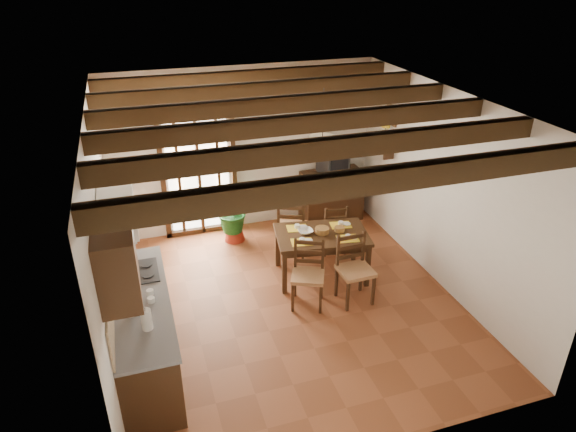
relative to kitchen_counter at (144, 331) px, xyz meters
name	(u,v)px	position (x,y,z in m)	size (l,w,h in m)	color
ground_plane	(290,303)	(1.96, 0.60, -0.47)	(5.00, 5.00, 0.00)	brown
room_shell	(290,183)	(1.96, 0.60, 1.34)	(4.52, 5.02, 2.81)	silver
ceiling_beams	(290,113)	(1.96, 0.60, 2.22)	(4.50, 4.34, 0.20)	black
french_door	(198,169)	(1.16, 3.05, 0.70)	(1.26, 0.11, 2.32)	white
kitchen_counter	(144,331)	(0.00, 0.00, 0.00)	(0.64, 2.25, 1.38)	#321E10
upper_cabinet	(117,261)	(-0.12, -0.70, 1.38)	(0.35, 0.80, 0.70)	#321E10
range_hood	(118,213)	(-0.09, 0.55, 1.26)	(0.38, 0.60, 0.54)	white
counter_items	(138,292)	(0.00, 0.09, 0.49)	(0.50, 1.43, 0.25)	black
dining_table	(322,239)	(2.61, 1.13, 0.15)	(1.44, 1.05, 0.72)	#372111
chair_near_left	(308,286)	(2.18, 0.51, -0.18)	(0.57, 0.56, 0.94)	#A97448
chair_near_right	(354,281)	(2.83, 0.41, -0.17)	(0.47, 0.45, 0.98)	#A97448
chair_far_left	(292,237)	(2.39, 1.85, -0.17)	(0.58, 0.57, 0.97)	#A97448
chair_far_right	(333,236)	(3.05, 1.74, -0.20)	(0.43, 0.41, 0.86)	#A97448
table_setting	(322,234)	(2.61, 1.13, 0.24)	(0.96, 0.64, 0.09)	yellow
table_bowl	(305,231)	(2.39, 1.21, 0.27)	(0.22, 0.22, 0.05)	white
sideboard	(331,196)	(3.46, 2.83, -0.01)	(1.08, 0.49, 0.92)	#321E10
crt_tv	(333,162)	(3.46, 2.82, 0.64)	(0.52, 0.49, 0.38)	black
fuse_box	(328,122)	(3.46, 3.08, 1.28)	(0.25, 0.03, 0.32)	white
plant_pot	(235,234)	(1.61, 2.58, -0.36)	(0.35, 0.35, 0.21)	maroon
potted_plant	(233,210)	(1.61, 2.58, 0.10)	(1.78, 1.52, 1.98)	#144C19
wall_shelf	(384,148)	(4.10, 2.20, 1.04)	(0.20, 0.42, 0.20)	#321E10
shelf_vase	(385,140)	(4.10, 2.20, 1.18)	(0.15, 0.15, 0.15)	#B2BFB2
shelf_flowers	(386,127)	(4.10, 2.20, 1.38)	(0.14, 0.14, 0.36)	yellow
framed_picture	(392,115)	(4.18, 2.20, 1.58)	(0.03, 0.32, 0.32)	brown
pendant_lamp	(322,142)	(2.61, 1.23, 1.60)	(0.36, 0.36, 0.84)	black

